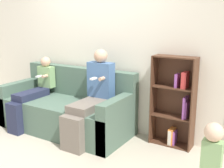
{
  "coord_description": "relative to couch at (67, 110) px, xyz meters",
  "views": [
    {
      "loc": [
        2.51,
        -2.65,
        1.74
      ],
      "look_at": [
        0.51,
        0.61,
        0.83
      ],
      "focal_mm": 45.0,
      "sensor_mm": 36.0,
      "label": 1
    }
  ],
  "objects": [
    {
      "name": "back_wall",
      "position": [
        0.29,
        0.49,
        0.96
      ],
      "size": [
        10.0,
        0.06,
        2.55
      ],
      "color": "silver",
      "rests_on": "ground_plane"
    },
    {
      "name": "adult_seated",
      "position": [
        0.56,
        -0.11,
        0.35
      ],
      "size": [
        0.39,
        0.85,
        1.3
      ],
      "color": "#70665B",
      "rests_on": "ground_plane"
    },
    {
      "name": "ground_plane",
      "position": [
        0.29,
        -0.56,
        -0.32
      ],
      "size": [
        14.0,
        14.0,
        0.0
      ],
      "primitive_type": "plane",
      "color": "#B2A893"
    },
    {
      "name": "toddler_standing",
      "position": [
        2.32,
        -0.55,
        0.12
      ],
      "size": [
        0.19,
        0.19,
        0.76
      ],
      "color": "#DB4C75",
      "rests_on": "ground_plane"
    },
    {
      "name": "child_seated",
      "position": [
        -0.57,
        -0.17,
        0.24
      ],
      "size": [
        0.28,
        0.86,
        1.1
      ],
      "color": "#232842",
      "rests_on": "ground_plane"
    },
    {
      "name": "bookshelf",
      "position": [
        1.62,
        0.36,
        0.26
      ],
      "size": [
        0.58,
        0.24,
        1.25
      ],
      "color": "#4C2D1E",
      "rests_on": "ground_plane"
    },
    {
      "name": "couch",
      "position": [
        0.0,
        0.0,
        0.0
      ],
      "size": [
        2.08,
        0.91,
        0.95
      ],
      "color": "#4C6656",
      "rests_on": "ground_plane"
    }
  ]
}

